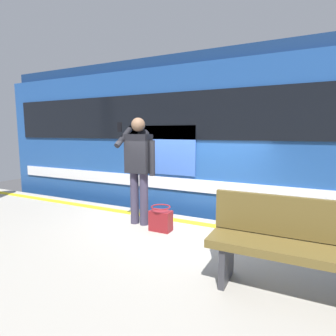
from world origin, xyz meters
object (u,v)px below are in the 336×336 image
Objects in this scene: train_carriage at (293,137)px; handbag at (161,220)px; passenger at (139,162)px; bench at (302,244)px.

handbag is at bearing 58.56° from train_carriage.
passenger is at bearing -15.84° from handbag.
passenger is (2.16, 2.64, -0.38)m from train_carriage.
handbag is 2.17m from bench.
train_carriage is 35.11× the size of handbag.
passenger is 0.98m from handbag.
bench is at bearing 93.89° from train_carriage.
bench is (-0.25, 3.68, -0.91)m from train_carriage.
handbag is at bearing 164.16° from passenger.
train_carriage reaches higher than bench.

